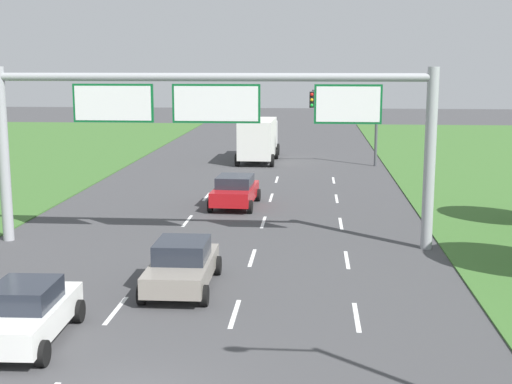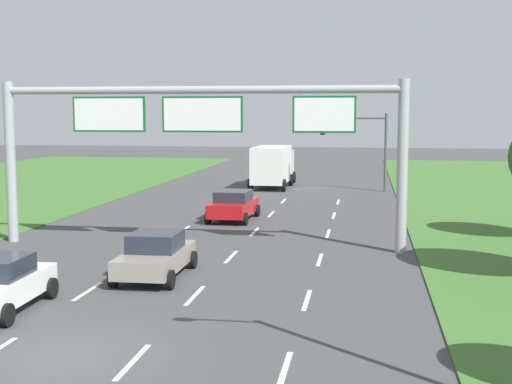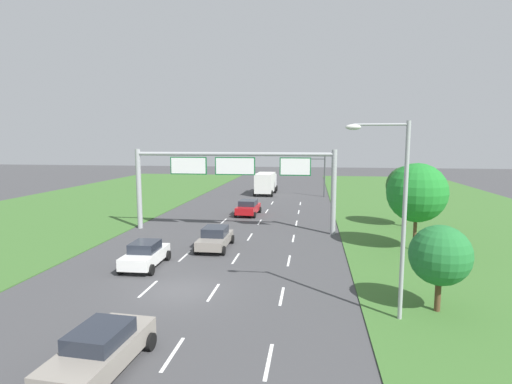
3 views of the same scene
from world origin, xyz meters
The scene contains 9 objects.
lane_dashes_inner_left centered at (-1.75, 6.00, 0.00)m, with size 0.14×50.40×0.01m.
lane_dashes_inner_right centered at (1.75, 6.00, 0.00)m, with size 0.14×50.40×0.01m.
lane_dashes_slip centered at (5.25, 6.00, 0.00)m, with size 0.14×50.40×0.01m.
car_near_red centered at (-3.40, 3.49, 0.79)m, with size 2.18×4.10×1.58m.
car_lead_silver centered at (0.08, 21.48, 0.81)m, with size 2.34×4.30×1.57m.
car_mid_lane centered at (-0.18, 8.21, 0.78)m, with size 2.15×4.32×1.57m.
box_truck centered at (-0.01, 38.43, 1.69)m, with size 2.81×7.64×3.12m.
sign_gantry centered at (0.06, 13.88, 4.96)m, with size 17.24×0.44×7.00m.
traffic_light_mast centered at (6.40, 36.42, 3.87)m, with size 4.76×0.49×5.60m.
Camera 1 is at (3.92, -13.51, 7.16)m, focal length 50.00 mm.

